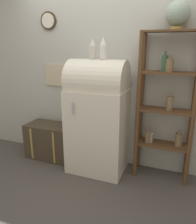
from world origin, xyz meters
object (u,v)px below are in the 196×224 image
(globe, at_px, (178,14))
(vase_center, at_px, (103,49))
(suitcase_trunk, at_px, (50,141))
(refrigerator, at_px, (98,116))
(vase_left, at_px, (93,50))

(globe, xyz_separation_m, vase_center, (-0.80, -0.17, -0.37))
(globe, bearing_deg, vase_center, -168.21)
(vase_center, bearing_deg, suitcase_trunk, 176.20)
(refrigerator, bearing_deg, vase_left, 178.80)
(vase_left, xyz_separation_m, vase_center, (0.14, -0.01, 0.01))
(suitcase_trunk, height_order, globe, globe)
(refrigerator, height_order, globe, globe)
(refrigerator, xyz_separation_m, suitcase_trunk, (-0.81, 0.05, -0.51))
(globe, height_order, vase_left, globe)
(suitcase_trunk, height_order, vase_center, vase_center)
(refrigerator, relative_size, vase_left, 6.33)
(vase_left, bearing_deg, refrigerator, -1.20)
(refrigerator, bearing_deg, globe, 10.34)
(refrigerator, distance_m, vase_left, 0.85)
(refrigerator, height_order, vase_center, vase_center)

